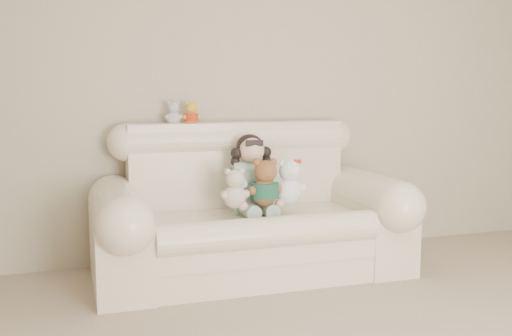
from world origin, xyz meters
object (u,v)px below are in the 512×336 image
at_px(white_cat, 289,177).
at_px(seated_child, 251,173).
at_px(sofa, 251,201).
at_px(cream_teddy, 235,185).
at_px(brown_teddy, 265,178).

bearing_deg(white_cat, seated_child, 117.40).
relative_size(sofa, cream_teddy, 6.88).
bearing_deg(seated_child, cream_teddy, -124.93).
relative_size(seated_child, brown_teddy, 1.48).
distance_m(brown_teddy, cream_teddy, 0.21).
bearing_deg(white_cat, brown_teddy, 164.20).
xyz_separation_m(seated_child, white_cat, (0.20, -0.20, -0.01)).
height_order(seated_child, cream_teddy, seated_child).
height_order(brown_teddy, white_cat, brown_teddy).
bearing_deg(brown_teddy, cream_teddy, 157.32).
distance_m(seated_child, cream_teddy, 0.28).
bearing_deg(cream_teddy, white_cat, -6.00).
height_order(white_cat, cream_teddy, white_cat).
bearing_deg(sofa, cream_teddy, -139.82).
relative_size(brown_teddy, white_cat, 1.02).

